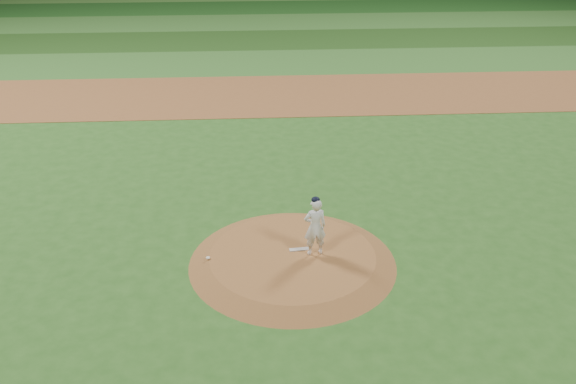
{
  "coord_description": "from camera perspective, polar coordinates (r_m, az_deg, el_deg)",
  "views": [
    {
      "loc": [
        -0.98,
        -14.29,
        9.42
      ],
      "look_at": [
        0.0,
        2.0,
        1.1
      ],
      "focal_mm": 40.0,
      "sensor_mm": 36.0,
      "label": 1
    }
  ],
  "objects": [
    {
      "name": "outfield_stripe_3",
      "position": [
        49.7,
        -2.33,
        16.07
      ],
      "size": [
        70.0,
        5.0,
        0.02
      ],
      "primitive_type": "cube",
      "color": "#1A4917",
      "rests_on": "ground"
    },
    {
      "name": "rosin_bag",
      "position": [
        16.96,
        -7.12,
        -5.82
      ],
      "size": [
        0.11,
        0.11,
        0.06
      ],
      "primitive_type": "ellipsoid",
      "color": "white",
      "rests_on": "pitchers_mound"
    },
    {
      "name": "pitcher_on_mound",
      "position": [
        16.65,
        2.42,
        -3.07
      ],
      "size": [
        0.65,
        0.48,
        1.69
      ],
      "color": "white",
      "rests_on": "pitchers_mound"
    },
    {
      "name": "outfield_stripe_0",
      "position": [
        35.09,
        -1.74,
        11.44
      ],
      "size": [
        70.0,
        5.0,
        0.02
      ],
      "primitive_type": "cube",
      "color": "#316725",
      "rests_on": "ground"
    },
    {
      "name": "ground",
      "position": [
        17.15,
        0.4,
        -6.32
      ],
      "size": [
        120.0,
        120.0,
        0.0
      ],
      "primitive_type": "plane",
      "color": "#295A1D",
      "rests_on": "ground"
    },
    {
      "name": "outfield_stripe_2",
      "position": [
        44.8,
        -2.18,
        14.87
      ],
      "size": [
        70.0,
        5.0,
        0.02
      ],
      "primitive_type": "cube",
      "color": "#326926",
      "rests_on": "ground"
    },
    {
      "name": "infield_dirt_band",
      "position": [
        29.83,
        -1.39,
        8.62
      ],
      "size": [
        70.0,
        6.0,
        0.02
      ],
      "primitive_type": "cube",
      "color": "brown",
      "rests_on": "ground"
    },
    {
      "name": "outfield_stripe_1",
      "position": [
        39.93,
        -1.99,
        13.36
      ],
      "size": [
        70.0,
        5.0,
        0.02
      ],
      "primitive_type": "cube",
      "color": "#1E4416",
      "rests_on": "ground"
    },
    {
      "name": "pitchers_mound",
      "position": [
        17.08,
        0.4,
        -5.97
      ],
      "size": [
        5.5,
        5.5,
        0.25
      ],
      "primitive_type": "cone",
      "color": "brown",
      "rests_on": "ground"
    },
    {
      "name": "pitching_rubber",
      "position": [
        17.22,
        1.03,
        -5.11
      ],
      "size": [
        0.56,
        0.19,
        0.03
      ],
      "primitive_type": "cube",
      "rotation": [
        0.0,
        0.0,
        0.1
      ],
      "color": "beige",
      "rests_on": "pitchers_mound"
    }
  ]
}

